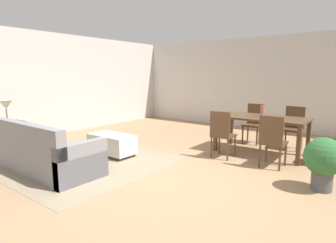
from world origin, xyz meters
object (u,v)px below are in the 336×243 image
dining_table (261,121)px  potted_plant (324,160)px  dining_chair_near_left (222,132)px  vase_centerpiece (263,111)px  side_table (8,132)px  dining_chair_head_east (332,137)px  dining_chair_far_right (293,125)px  ottoman_table (112,143)px  couch (41,153)px  table_lamp (6,106)px  dining_chair_far_left (254,121)px  dining_chair_near_right (272,139)px

dining_table → potted_plant: 1.93m
dining_chair_near_left → vase_centerpiece: vase_centerpiece is taller
side_table → dining_chair_head_east: bearing=30.5°
potted_plant → dining_chair_near_left: bearing=163.0°
side_table → dining_chair_far_right: 5.98m
vase_centerpiece → potted_plant: size_ratio=0.31×
ottoman_table → potted_plant: bearing=9.2°
ottoman_table → potted_plant: 3.72m
side_table → vase_centerpiece: size_ratio=2.50×
ottoman_table → potted_plant: potted_plant is taller
dining_chair_far_right → potted_plant: 2.37m
ottoman_table → dining_table: (2.31, 1.95, 0.43)m
couch → dining_table: size_ratio=1.29×
dining_chair_near_left → vase_centerpiece: bearing=58.6°
couch → dining_table: (2.61, 3.27, 0.38)m
table_lamp → potted_plant: 5.72m
dining_chair_far_left → dining_chair_far_right: (0.88, -0.02, 0.00)m
vase_centerpiece → dining_chair_near_left: bearing=-121.4°
couch → dining_chair_far_right: dining_chair_far_right is taller
table_lamp → vase_centerpiece: (4.06, 3.17, -0.11)m
dining_chair_near_left → dining_chair_near_right: 0.96m
dining_table → vase_centerpiece: (0.01, 0.01, 0.21)m
dining_chair_near_right → ottoman_table: bearing=-157.6°
dining_chair_far_left → potted_plant: dining_chair_far_left is taller
ottoman_table → table_lamp: 2.24m
side_table → ottoman_table: bearing=34.8°
table_lamp → potted_plant: (5.41, 1.80, -0.55)m
vase_centerpiece → potted_plant: vase_centerpiece is taller
dining_chair_near_left → potted_plant: 1.92m
table_lamp → dining_chair_near_left: size_ratio=0.57×
ottoman_table → dining_chair_far_right: (2.74, 2.77, 0.28)m
ottoman_table → dining_chair_far_right: 3.90m
dining_chair_far_left → dining_chair_far_right: same height
dining_chair_far_right → potted_plant: (0.93, -2.17, -0.08)m
table_lamp → dining_chair_far_right: bearing=41.6°
dining_table → vase_centerpiece: bearing=24.4°
ottoman_table → dining_chair_far_left: bearing=56.4°
dining_chair_near_left → potted_plant: bearing=-17.0°
couch → dining_chair_head_east: bearing=39.9°
dining_chair_head_east → dining_table: bearing=179.0°
dining_chair_far_right → dining_chair_near_right: bearing=-88.0°
dining_chair_far_left → vase_centerpiece: 1.02m
ottoman_table → dining_chair_near_right: size_ratio=1.05×
dining_chair_near_left → dining_chair_far_right: (0.90, 1.61, 0.00)m
potted_plant → dining_table: bearing=135.0°
ottoman_table → couch: bearing=-102.6°
side_table → dining_chair_near_left: 4.28m
table_lamp → dining_chair_head_east: (5.32, 3.14, -0.47)m
couch → side_table: 1.45m
dining_table → dining_chair_head_east: 1.28m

